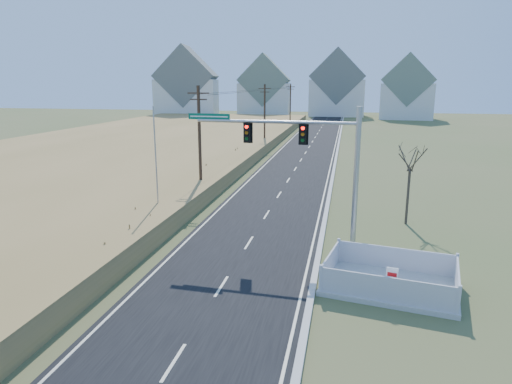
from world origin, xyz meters
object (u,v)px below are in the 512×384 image
bare_tree (411,157)px  fence_enclosure (390,283)px  traffic_signal_mast (321,164)px  open_sign (392,274)px  flagpole (157,177)px

bare_tree → fence_enclosure: bearing=-100.2°
fence_enclosure → traffic_signal_mast: bearing=136.4°
open_sign → flagpole: size_ratio=0.09×
traffic_signal_mast → fence_enclosure: size_ratio=1.54×
fence_enclosure → open_sign: 0.82m
traffic_signal_mast → bare_tree: 7.74m
traffic_signal_mast → open_sign: (3.73, -4.16, -4.48)m
flagpole → bare_tree: bearing=9.1°
flagpole → open_sign: bearing=-25.4°
open_sign → bare_tree: (1.72, 9.64, 4.19)m
fence_enclosure → bare_tree: bearing=90.4°
fence_enclosure → open_sign: fence_enclosure is taller
traffic_signal_mast → bare_tree: (5.46, 5.49, -0.29)m
open_sign → traffic_signal_mast: bearing=144.8°
fence_enclosure → flagpole: bearing=162.5°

